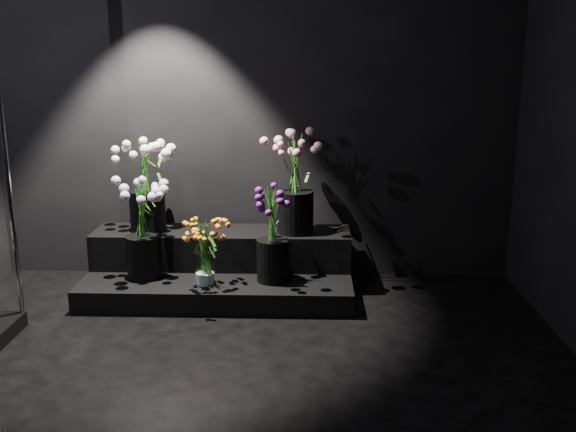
{
  "coord_description": "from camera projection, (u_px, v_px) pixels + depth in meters",
  "views": [
    {
      "loc": [
        0.43,
        -2.9,
        1.71
      ],
      "look_at": [
        0.29,
        1.2,
        0.68
      ],
      "focal_mm": 40.0,
      "sensor_mm": 36.0,
      "label": 1
    }
  ],
  "objects": [
    {
      "name": "display_riser",
      "position": [
        221.0,
        267.0,
        4.77
      ],
      "size": [
        1.92,
        0.85,
        0.43
      ],
      "color": "black",
      "rests_on": "floor"
    },
    {
      "name": "bouquet_pink_roses",
      "position": [
        295.0,
        180.0,
        4.68
      ],
      "size": [
        0.37,
        0.37,
        0.73
      ],
      "rotation": [
        0.0,
        0.0,
        -0.08
      ],
      "color": "black",
      "rests_on": "display_riser"
    },
    {
      "name": "wall_back",
      "position": [
        253.0,
        97.0,
        4.84
      ],
      "size": [
        4.0,
        0.0,
        4.0
      ],
      "primitive_type": "plane",
      "rotation": [
        1.57,
        0.0,
        0.0
      ],
      "color": "black",
      "rests_on": "floor"
    },
    {
      "name": "floor",
      "position": [
        223.0,
        403.0,
        3.24
      ],
      "size": [
        4.0,
        4.0,
        0.0
      ],
      "primitive_type": "plane",
      "color": "black",
      "rests_on": "ground"
    },
    {
      "name": "bouquet_cream_roses",
      "position": [
        146.0,
        179.0,
        4.73
      ],
      "size": [
        0.48,
        0.48,
        0.68
      ],
      "rotation": [
        0.0,
        0.0,
        0.21
      ],
      "color": "black",
      "rests_on": "display_riser"
    },
    {
      "name": "bouquet_purple",
      "position": [
        273.0,
        229.0,
        4.44
      ],
      "size": [
        0.42,
        0.42,
        0.66
      ],
      "rotation": [
        0.0,
        0.0,
        0.34
      ],
      "color": "black",
      "rests_on": "display_riser"
    },
    {
      "name": "bouquet_orange_bells",
      "position": [
        204.0,
        250.0,
        4.4
      ],
      "size": [
        0.25,
        0.25,
        0.48
      ],
      "rotation": [
        0.0,
        0.0,
        -0.01
      ],
      "color": "white",
      "rests_on": "display_riser"
    },
    {
      "name": "bouquet_lilac",
      "position": [
        142.0,
        222.0,
        4.51
      ],
      "size": [
        0.44,
        0.44,
        0.71
      ],
      "rotation": [
        0.0,
        0.0,
        0.19
      ],
      "color": "black",
      "rests_on": "display_riser"
    },
    {
      "name": "wall_front",
      "position": [
        23.0,
        266.0,
        0.96
      ],
      "size": [
        4.0,
        0.0,
        4.0
      ],
      "primitive_type": "plane",
      "rotation": [
        -1.57,
        0.0,
        0.0
      ],
      "color": "black",
      "rests_on": "floor"
    }
  ]
}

